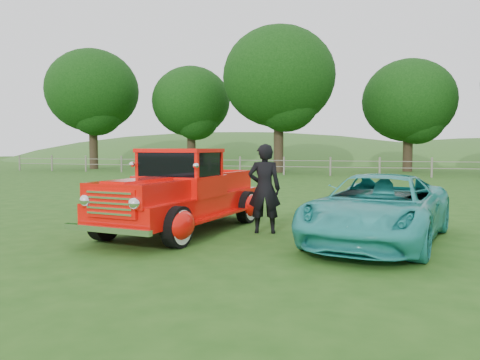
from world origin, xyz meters
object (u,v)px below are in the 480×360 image
(red_pickup, at_px, (182,194))
(teal_sedan, at_px, (379,209))
(tree_far_west, at_px, (92,91))
(tree_near_east, at_px, (409,101))
(tree_near_west, at_px, (279,77))
(tree_mid_west, at_px, (191,102))
(man, at_px, (264,189))

(red_pickup, relative_size, teal_sedan, 1.11)
(tree_far_west, xyz_separation_m, tree_near_east, (25.00, 3.00, -1.24))
(tree_near_west, height_order, red_pickup, tree_near_west)
(tree_near_west, height_order, teal_sedan, tree_near_west)
(tree_far_west, xyz_separation_m, tree_near_west, (16.00, -1.00, 0.31))
(tree_near_east, relative_size, teal_sedan, 1.79)
(tree_near_east, relative_size, red_pickup, 1.61)
(tree_mid_west, height_order, tree_near_west, tree_near_west)
(man, bearing_deg, tree_far_west, -62.23)
(red_pickup, height_order, man, man)
(tree_far_west, xyz_separation_m, red_pickup, (18.89, -24.85, -5.69))
(teal_sedan, bearing_deg, tree_far_west, 144.96)
(tree_far_west, height_order, tree_near_east, tree_far_west)
(tree_near_east, xyz_separation_m, teal_sedan, (-2.03, -27.89, -4.60))
(teal_sedan, bearing_deg, tree_near_west, 118.52)
(tree_far_west, bearing_deg, teal_sedan, -47.31)
(tree_mid_west, distance_m, tree_near_east, 17.03)
(tree_near_east, bearing_deg, red_pickup, -102.37)
(tree_far_west, bearing_deg, tree_near_east, 6.84)
(tree_mid_west, height_order, man, tree_mid_west)
(tree_near_west, bearing_deg, tree_mid_west, 159.44)
(tree_near_west, height_order, tree_near_east, tree_near_west)
(tree_near_west, relative_size, red_pickup, 2.01)
(tree_near_west, relative_size, tree_near_east, 1.25)
(tree_mid_west, bearing_deg, tree_far_west, -165.96)
(tree_near_east, distance_m, red_pickup, 28.86)
(teal_sedan, distance_m, man, 2.35)
(tree_near_east, bearing_deg, tree_mid_west, -176.63)
(tree_mid_west, xyz_separation_m, tree_near_west, (8.00, -3.00, 1.25))
(tree_near_east, distance_m, man, 28.25)
(tree_far_west, height_order, teal_sedan, tree_far_west)
(tree_near_east, bearing_deg, tree_far_west, -173.16)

